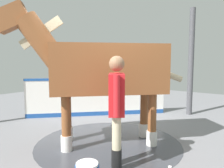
{
  "coord_description": "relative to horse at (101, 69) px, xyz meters",
  "views": [
    {
      "loc": [
        3.36,
        2.44,
        1.59
      ],
      "look_at": [
        0.49,
        0.28,
        1.21
      ],
      "focal_mm": 34.78,
      "sensor_mm": 36.0,
      "label": 1
    }
  ],
  "objects": [
    {
      "name": "ground_plane",
      "position": [
        -0.23,
        0.16,
        -1.44
      ],
      "size": [
        16.0,
        16.0,
        0.02
      ],
      "primitive_type": "cube",
      "color": "gray"
    },
    {
      "name": "wet_patch",
      "position": [
        -0.1,
        0.09,
        -1.43
      ],
      "size": [
        2.8,
        2.8,
        0.0
      ],
      "primitive_type": "cylinder",
      "color": "#42444C",
      "rests_on": "ground"
    },
    {
      "name": "barrier_wall",
      "position": [
        -1.61,
        -1.5,
        -0.92
      ],
      "size": [
        2.99,
        2.86,
        1.11
      ],
      "color": "white",
      "rests_on": "ground"
    },
    {
      "name": "roof_post_far",
      "position": [
        -3.37,
        0.61,
        0.12
      ],
      "size": [
        0.16,
        0.16,
        3.11
      ],
      "primitive_type": "cylinder",
      "color": "#4C4C51",
      "rests_on": "ground"
    },
    {
      "name": "horse",
      "position": [
        0.0,
        0.0,
        0.0
      ],
      "size": [
        2.66,
        2.56,
        2.61
      ],
      "rotation": [
        0.0,
        0.0,
        -0.76
      ],
      "color": "brown",
      "rests_on": "ground"
    },
    {
      "name": "handler",
      "position": [
        0.61,
        0.79,
        -0.48
      ],
      "size": [
        0.56,
        0.46,
        1.66
      ],
      "rotation": [
        0.0,
        0.0,
        2.19
      ],
      "color": "black",
      "rests_on": "ground"
    }
  ]
}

